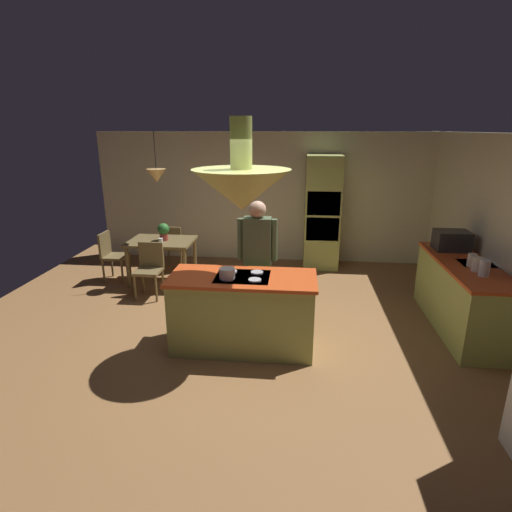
{
  "coord_description": "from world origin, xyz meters",
  "views": [
    {
      "loc": [
        0.62,
        -4.69,
        2.61
      ],
      "look_at": [
        0.1,
        0.4,
        1.0
      ],
      "focal_mm": 28.63,
      "sensor_mm": 36.0,
      "label": 1
    }
  ],
  "objects_px": {
    "canister_flour": "(484,268)",
    "potted_plant_on_table": "(163,231)",
    "cooking_pot_on_cooktop": "(227,273)",
    "chair_facing_island": "(150,266)",
    "person_at_island": "(257,255)",
    "microwave_on_counter": "(452,240)",
    "kitchen_island": "(243,312)",
    "chair_by_back_wall": "(173,245)",
    "canister_sugar": "(478,264)",
    "dining_table": "(162,246)",
    "canister_tea": "(472,260)",
    "oven_tower": "(322,213)",
    "cup_on_table": "(161,241)",
    "chair_at_corner": "(111,253)"
  },
  "relations": [
    {
      "from": "canister_tea",
      "to": "person_at_island",
      "type": "bearing_deg",
      "value": 179.94
    },
    {
      "from": "dining_table",
      "to": "microwave_on_counter",
      "type": "distance_m",
      "value": 4.61
    },
    {
      "from": "microwave_on_counter",
      "to": "chair_at_corner",
      "type": "bearing_deg",
      "value": 172.75
    },
    {
      "from": "potted_plant_on_table",
      "to": "canister_sugar",
      "type": "xyz_separation_m",
      "value": [
        4.49,
        -1.63,
        0.09
      ]
    },
    {
      "from": "microwave_on_counter",
      "to": "potted_plant_on_table",
      "type": "bearing_deg",
      "value": 171.13
    },
    {
      "from": "chair_at_corner",
      "to": "canister_sugar",
      "type": "relative_size",
      "value": 4.95
    },
    {
      "from": "kitchen_island",
      "to": "chair_at_corner",
      "type": "xyz_separation_m",
      "value": [
        -2.63,
        2.1,
        0.03
      ]
    },
    {
      "from": "potted_plant_on_table",
      "to": "canister_sugar",
      "type": "relative_size",
      "value": 1.71
    },
    {
      "from": "microwave_on_counter",
      "to": "cooking_pot_on_cooktop",
      "type": "distance_m",
      "value": 3.37
    },
    {
      "from": "chair_at_corner",
      "to": "microwave_on_counter",
      "type": "distance_m",
      "value": 5.54
    },
    {
      "from": "person_at_island",
      "to": "chair_at_corner",
      "type": "xyz_separation_m",
      "value": [
        -2.74,
        1.44,
        -0.49
      ]
    },
    {
      "from": "kitchen_island",
      "to": "microwave_on_counter",
      "type": "relative_size",
      "value": 3.82
    },
    {
      "from": "cup_on_table",
      "to": "cooking_pot_on_cooktop",
      "type": "height_order",
      "value": "cooking_pot_on_cooktop"
    },
    {
      "from": "chair_facing_island",
      "to": "canister_sugar",
      "type": "xyz_separation_m",
      "value": [
        4.54,
        -1.0,
        0.51
      ]
    },
    {
      "from": "canister_sugar",
      "to": "chair_at_corner",
      "type": "bearing_deg",
      "value": 163.48
    },
    {
      "from": "kitchen_island",
      "to": "person_at_island",
      "type": "relative_size",
      "value": 1.02
    },
    {
      "from": "person_at_island",
      "to": "chair_facing_island",
      "type": "relative_size",
      "value": 1.98
    },
    {
      "from": "cooking_pot_on_cooktop",
      "to": "chair_by_back_wall",
      "type": "bearing_deg",
      "value": 118.32
    },
    {
      "from": "chair_by_back_wall",
      "to": "person_at_island",
      "type": "bearing_deg",
      "value": 131.22
    },
    {
      "from": "kitchen_island",
      "to": "canister_sugar",
      "type": "relative_size",
      "value": 9.98
    },
    {
      "from": "chair_facing_island",
      "to": "chair_by_back_wall",
      "type": "distance_m",
      "value": 1.25
    },
    {
      "from": "kitchen_island",
      "to": "chair_by_back_wall",
      "type": "height_order",
      "value": "kitchen_island"
    },
    {
      "from": "cooking_pot_on_cooktop",
      "to": "chair_facing_island",
      "type": "bearing_deg",
      "value": 133.85
    },
    {
      "from": "dining_table",
      "to": "canister_flour",
      "type": "relative_size",
      "value": 5.47
    },
    {
      "from": "cup_on_table",
      "to": "oven_tower",
      "type": "bearing_deg",
      "value": 26.19
    },
    {
      "from": "canister_tea",
      "to": "kitchen_island",
      "type": "bearing_deg",
      "value": -166.97
    },
    {
      "from": "kitchen_island",
      "to": "canister_flour",
      "type": "height_order",
      "value": "canister_flour"
    },
    {
      "from": "canister_tea",
      "to": "oven_tower",
      "type": "bearing_deg",
      "value": 123.93
    },
    {
      "from": "person_at_island",
      "to": "microwave_on_counter",
      "type": "relative_size",
      "value": 3.74
    },
    {
      "from": "canister_sugar",
      "to": "canister_flour",
      "type": "bearing_deg",
      "value": -90.0
    },
    {
      "from": "canister_sugar",
      "to": "person_at_island",
      "type": "bearing_deg",
      "value": 176.17
    },
    {
      "from": "cup_on_table",
      "to": "canister_flour",
      "type": "height_order",
      "value": "canister_flour"
    },
    {
      "from": "dining_table",
      "to": "canister_sugar",
      "type": "distance_m",
      "value": 4.84
    },
    {
      "from": "chair_by_back_wall",
      "to": "canister_tea",
      "type": "distance_m",
      "value": 5.02
    },
    {
      "from": "kitchen_island",
      "to": "potted_plant_on_table",
      "type": "height_order",
      "value": "potted_plant_on_table"
    },
    {
      "from": "chair_at_corner",
      "to": "canister_tea",
      "type": "bearing_deg",
      "value": -104.77
    },
    {
      "from": "potted_plant_on_table",
      "to": "canister_sugar",
      "type": "bearing_deg",
      "value": -19.92
    },
    {
      "from": "canister_flour",
      "to": "potted_plant_on_table",
      "type": "bearing_deg",
      "value": 158.07
    },
    {
      "from": "chair_facing_island",
      "to": "microwave_on_counter",
      "type": "distance_m",
      "value": 4.58
    },
    {
      "from": "potted_plant_on_table",
      "to": "canister_tea",
      "type": "xyz_separation_m",
      "value": [
        4.49,
        -1.45,
        0.09
      ]
    },
    {
      "from": "kitchen_island",
      "to": "canister_tea",
      "type": "height_order",
      "value": "canister_tea"
    },
    {
      "from": "kitchen_island",
      "to": "person_at_island",
      "type": "distance_m",
      "value": 0.85
    },
    {
      "from": "cooking_pot_on_cooktop",
      "to": "potted_plant_on_table",
      "type": "bearing_deg",
      "value": 123.68
    },
    {
      "from": "person_at_island",
      "to": "chair_by_back_wall",
      "type": "bearing_deg",
      "value": 131.22
    },
    {
      "from": "kitchen_island",
      "to": "microwave_on_counter",
      "type": "height_order",
      "value": "microwave_on_counter"
    },
    {
      "from": "kitchen_island",
      "to": "chair_by_back_wall",
      "type": "relative_size",
      "value": 2.02
    },
    {
      "from": "oven_tower",
      "to": "cup_on_table",
      "type": "height_order",
      "value": "oven_tower"
    },
    {
      "from": "dining_table",
      "to": "person_at_island",
      "type": "height_order",
      "value": "person_at_island"
    },
    {
      "from": "dining_table",
      "to": "canister_sugar",
      "type": "relative_size",
      "value": 6.29
    },
    {
      "from": "canister_sugar",
      "to": "microwave_on_counter",
      "type": "xyz_separation_m",
      "value": [
        0.0,
        0.93,
        0.05
      ]
    }
  ]
}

